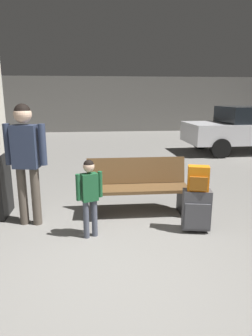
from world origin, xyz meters
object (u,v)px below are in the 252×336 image
(suitcase, at_px, (196,210))
(child, at_px, (89,190))
(adult, at_px, (26,152))
(parked_car_side, at_px, (249,128))
(bench, at_px, (137,187))
(backpack_bright, at_px, (198,179))

(suitcase, distance_m, child, 1.51)
(adult, bearing_deg, suitcase, -11.93)
(adult, height_order, parked_car_side, adult)
(adult, relative_size, parked_car_side, 0.42)
(adult, bearing_deg, bench, 8.28)
(backpack_bright, distance_m, child, 1.47)
(bench, height_order, child, child)
(bench, distance_m, suitcase, 1.04)
(parked_car_side, bearing_deg, backpack_bright, -123.51)
(backpack_bright, bearing_deg, adult, 168.06)
(backpack_bright, xyz_separation_m, child, (-1.47, -0.01, -0.11))
(child, bearing_deg, parked_car_side, 47.34)
(suitcase, bearing_deg, adult, 168.07)
(suitcase, xyz_separation_m, parked_car_side, (3.72, 5.62, 0.48))
(child, xyz_separation_m, parked_car_side, (5.18, 5.63, 0.15))
(bench, distance_m, backpack_bright, 1.08)
(suitcase, distance_m, adult, 2.52)
(adult, distance_m, parked_car_side, 7.95)
(backpack_bright, relative_size, child, 0.32)
(suitcase, bearing_deg, child, -179.55)
(suitcase, relative_size, child, 0.57)
(adult, bearing_deg, parked_car_side, 40.13)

